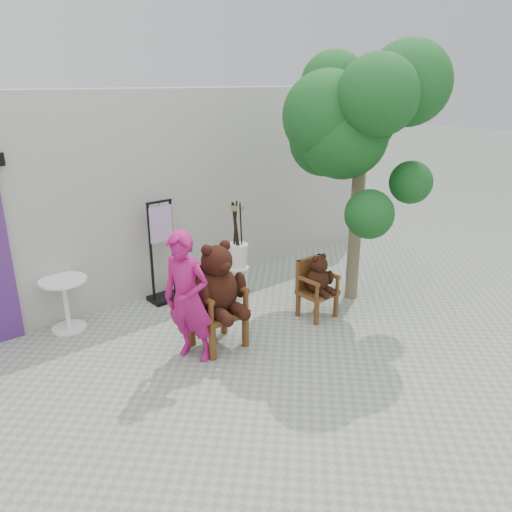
# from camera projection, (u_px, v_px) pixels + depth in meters

# --- Properties ---
(ground_plane) EXTENTS (60.00, 60.00, 0.00)m
(ground_plane) POSITION_uv_depth(u_px,v_px,m) (296.00, 352.00, 6.04)
(ground_plane) COLOR gray
(ground_plane) RESTS_ON ground
(back_wall) EXTENTS (9.00, 1.00, 3.00)m
(back_wall) POSITION_uv_depth(u_px,v_px,m) (160.00, 189.00, 7.78)
(back_wall) COLOR #ADAAA2
(back_wall) RESTS_ON ground
(chair_big) EXTENTS (0.66, 0.71, 1.34)m
(chair_big) POSITION_uv_depth(u_px,v_px,m) (217.00, 290.00, 5.95)
(chair_big) COLOR #4A280F
(chair_big) RESTS_ON ground
(chair_small) EXTENTS (0.47, 0.49, 0.91)m
(chair_small) POSITION_uv_depth(u_px,v_px,m) (317.00, 281.00, 6.79)
(chair_small) COLOR #4A280F
(chair_small) RESTS_ON ground
(person) EXTENTS (0.60, 0.69, 1.60)m
(person) POSITION_uv_depth(u_px,v_px,m) (188.00, 298.00, 5.58)
(person) COLOR #AB1566
(person) RESTS_ON ground
(cafe_table) EXTENTS (0.60, 0.60, 0.70)m
(cafe_table) POSITION_uv_depth(u_px,v_px,m) (65.00, 298.00, 6.45)
(cafe_table) COLOR white
(cafe_table) RESTS_ON ground
(display_stand) EXTENTS (0.45, 0.36, 1.51)m
(display_stand) POSITION_uv_depth(u_px,v_px,m) (163.00, 263.00, 7.27)
(display_stand) COLOR black
(display_stand) RESTS_ON ground
(stool_bucket) EXTENTS (0.32, 0.32, 1.45)m
(stool_bucket) POSITION_uv_depth(u_px,v_px,m) (238.00, 255.00, 7.43)
(stool_bucket) COLOR white
(stool_bucket) RESTS_ON ground
(tree) EXTENTS (1.98, 2.14, 3.61)m
(tree) POSITION_uv_depth(u_px,v_px,m) (354.00, 119.00, 6.57)
(tree) COLOR brown
(tree) RESTS_ON ground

